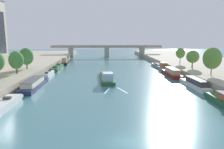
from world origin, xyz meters
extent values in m
plane|color=#42757F|center=(0.00, 0.00, 0.00)|extent=(400.00, 400.00, 0.00)
cube|color=#A89E89|center=(-40.04, 55.00, 1.14)|extent=(36.00, 170.00, 2.28)
cube|color=#A89E89|center=(40.04, 55.00, 1.14)|extent=(36.00, 170.00, 2.28)
cube|color=#235633|center=(-1.54, 38.89, 0.47)|extent=(4.31, 19.22, 0.95)
cube|color=#235633|center=(-1.94, 48.78, 0.57)|extent=(3.42, 1.34, 0.84)
cube|color=#235633|center=(-1.54, 38.89, 0.98)|extent=(4.38, 19.22, 0.06)
cube|color=#9EBCD6|center=(-1.28, 32.41, 2.02)|extent=(2.81, 3.92, 2.02)
cube|color=black|center=(-1.36, 34.33, 2.32)|extent=(2.13, 0.12, 0.56)
cube|color=brown|center=(-1.62, 40.80, 1.19)|extent=(3.16, 10.03, 0.36)
cylinder|color=#232328|center=(-0.78, 33.19, 1.56)|extent=(0.07, 0.07, 1.10)
cube|color=silver|center=(1.93, 25.12, 0.01)|extent=(2.23, 5.81, 0.03)
cube|color=silver|center=(-1.67, 24.98, 0.01)|extent=(1.77, 5.91, 0.03)
cube|color=silver|center=(-20.14, 11.85, 0.60)|extent=(2.69, 12.89, 1.20)
cube|color=silver|center=(-20.15, 18.64, 0.72)|extent=(2.54, 1.25, 0.97)
cube|color=silver|center=(-20.14, 11.85, 1.23)|extent=(2.75, 12.89, 0.06)
cube|color=#38383D|center=(-20.15, 14.69, 1.46)|extent=(1.34, 0.90, 0.40)
cube|color=#1E284C|center=(-19.63, 28.80, 0.51)|extent=(3.48, 16.00, 1.01)
cube|color=#1E284C|center=(-19.75, 37.12, 0.61)|extent=(3.11, 1.26, 0.87)
cube|color=#1E284C|center=(-19.63, 28.80, 1.04)|extent=(3.55, 16.00, 0.06)
cube|color=beige|center=(-19.62, 28.00, 1.68)|extent=(2.81, 10.25, 1.22)
cube|color=#4C4C51|center=(-19.62, 28.00, 2.33)|extent=(3.01, 10.56, 0.08)
cylinder|color=#232328|center=(-19.08, 24.02, 1.62)|extent=(0.07, 0.07, 1.10)
cube|color=silver|center=(-20.03, 44.94, 0.62)|extent=(1.86, 9.07, 1.24)
cube|color=silver|center=(-20.15, 49.81, 0.74)|extent=(1.59, 1.29, 0.99)
cube|color=silver|center=(-20.03, 44.94, 1.27)|extent=(1.89, 9.08, 0.06)
cube|color=#38383D|center=(-20.08, 46.93, 1.50)|extent=(0.84, 0.92, 0.40)
cube|color=#38383D|center=(-19.98, 42.41, 1.54)|extent=(0.93, 1.12, 0.48)
cylinder|color=#232328|center=(-19.72, 42.23, 1.85)|extent=(0.07, 0.07, 1.10)
cube|color=#235633|center=(-20.38, 59.86, 0.62)|extent=(3.25, 14.82, 1.24)
cube|color=#235633|center=(-20.64, 67.57, 0.75)|extent=(2.67, 1.34, 0.99)
cube|color=#235633|center=(-20.38, 59.86, 1.27)|extent=(3.31, 14.83, 0.06)
cube|color=#38383D|center=(-20.49, 63.10, 1.50)|extent=(1.41, 0.95, 0.40)
cube|color=#38383D|center=(-20.24, 55.73, 1.54)|extent=(1.56, 1.15, 0.48)
cylinder|color=#232328|center=(-19.82, 55.45, 1.85)|extent=(0.07, 0.07, 1.10)
cube|color=black|center=(-19.91, 77.94, 0.53)|extent=(3.22, 14.81, 1.06)
cube|color=black|center=(-20.20, 85.64, 0.64)|extent=(2.57, 1.32, 0.90)
cube|color=black|center=(-19.91, 77.94, 1.09)|extent=(3.27, 14.81, 0.06)
cube|color=tan|center=(-19.72, 72.94, 2.22)|extent=(2.10, 3.02, 2.20)
cube|color=black|center=(-19.77, 74.42, 2.55)|extent=(1.59, 0.09, 0.62)
cube|color=brown|center=(-19.96, 79.41, 1.30)|extent=(2.36, 7.73, 0.36)
cylinder|color=#232328|center=(-19.34, 73.54, 1.67)|extent=(0.07, 0.07, 1.10)
cube|color=#235633|center=(19.93, 18.23, 0.72)|extent=(2.88, 1.33, 0.97)
cube|color=silver|center=(20.32, 27.43, 0.50)|extent=(2.62, 13.47, 1.00)
cube|color=silver|center=(20.24, 34.50, 0.60)|extent=(2.36, 1.24, 0.86)
cube|color=silver|center=(20.32, 27.43, 1.03)|extent=(2.67, 13.47, 0.06)
cube|color=#38383D|center=(20.33, 26.76, 1.68)|extent=(2.12, 8.62, 1.23)
cube|color=#4C4C51|center=(20.33, 26.76, 2.33)|extent=(2.27, 8.88, 0.08)
cylinder|color=#232328|center=(20.74, 23.41, 1.61)|extent=(0.07, 0.07, 1.10)
cube|color=maroon|center=(19.49, 43.23, 0.56)|extent=(3.24, 13.98, 1.13)
cube|color=maroon|center=(19.67, 50.53, 0.68)|extent=(2.78, 1.31, 0.93)
cube|color=maroon|center=(19.49, 43.23, 1.16)|extent=(3.30, 13.98, 0.06)
cube|color=tan|center=(19.47, 42.54, 1.88)|extent=(2.59, 8.96, 1.38)
cube|color=#4C4C51|center=(19.47, 42.54, 2.60)|extent=(2.77, 9.23, 0.08)
cylinder|color=#232328|center=(19.82, 39.05, 1.74)|extent=(0.07, 0.07, 1.10)
cube|color=gray|center=(20.40, 61.54, 0.55)|extent=(3.07, 15.54, 1.11)
cube|color=gray|center=(20.29, 69.65, 0.66)|extent=(2.74, 1.27, 0.92)
cube|color=gray|center=(20.40, 61.54, 1.14)|extent=(3.13, 15.54, 0.06)
cube|color=#9E5133|center=(20.47, 56.27, 2.02)|extent=(2.19, 3.13, 1.70)
cube|color=black|center=(20.45, 57.83, 2.27)|extent=(1.72, 0.05, 0.48)
cube|color=brown|center=(20.38, 63.09, 1.35)|extent=(2.34, 8.09, 0.36)
cylinder|color=#232328|center=(20.89, 56.90, 1.72)|extent=(0.07, 0.07, 1.10)
cylinder|color=brown|center=(-26.84, 37.01, 3.48)|extent=(0.40, 0.40, 2.41)
ellipsoid|color=#427F3D|center=(-26.84, 37.01, 6.06)|extent=(4.02, 4.02, 5.00)
cylinder|color=brown|center=(-27.20, 46.30, 3.52)|extent=(0.39, 0.39, 2.47)
ellipsoid|color=#427F3D|center=(-27.20, 46.30, 6.25)|extent=(4.48, 4.48, 5.47)
cylinder|color=brown|center=(26.34, 31.52, 3.78)|extent=(0.24, 0.24, 3.00)
ellipsoid|color=#568438|center=(26.34, 31.52, 6.88)|extent=(4.76, 4.76, 5.79)
cylinder|color=brown|center=(27.04, 45.50, 3.58)|extent=(0.38, 0.38, 2.60)
ellipsoid|color=#568438|center=(27.04, 45.50, 6.02)|extent=(4.11, 4.11, 4.16)
cylinder|color=brown|center=(27.01, 56.80, 3.79)|extent=(0.24, 0.24, 3.02)
ellipsoid|color=#568438|center=(27.01, 56.80, 6.38)|extent=(3.41, 3.41, 3.95)
cube|color=gray|center=(0.00, 110.31, 6.20)|extent=(68.07, 4.40, 0.60)
cube|color=gray|center=(0.00, 108.31, 6.95)|extent=(68.07, 0.30, 0.90)
cube|color=gray|center=(0.00, 112.31, 6.95)|extent=(68.07, 0.30, 0.90)
cube|color=gray|center=(-22.04, 110.31, 2.95)|extent=(2.80, 3.60, 5.90)
cube|color=gray|center=(0.00, 110.31, 2.95)|extent=(2.80, 3.60, 5.90)
cube|color=gray|center=(22.04, 110.31, 2.95)|extent=(2.80, 3.60, 5.90)
camera|label=1|loc=(-2.69, -24.02, 12.41)|focal=34.52mm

